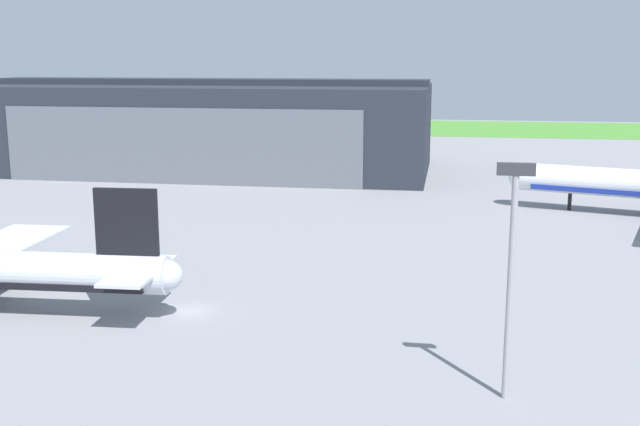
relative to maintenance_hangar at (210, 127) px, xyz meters
name	(u,v)px	position (x,y,z in m)	size (l,w,h in m)	color
ground_plane	(190,311)	(24.90, -85.23, -8.66)	(440.00, 440.00, 0.00)	gray
grass_field_strip	(380,127)	(24.90, 101.98, -8.62)	(440.00, 56.00, 0.08)	#4B8C33
maintenance_hangar	(210,127)	(0.00, 0.00, 0.00)	(86.75, 37.03, 18.23)	#232833
apron_light_mast	(511,261)	(51.75, -98.88, 0.88)	(2.40, 0.50, 15.94)	#99999E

